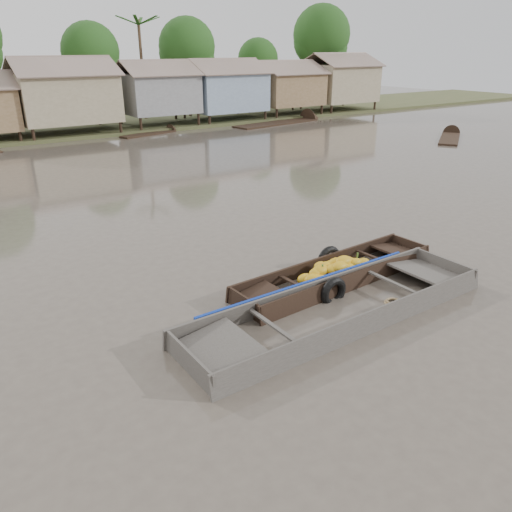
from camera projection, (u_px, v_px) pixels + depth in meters
ground at (295, 304)px, 12.33m from camera, size 120.00×120.00×0.00m
riverbank at (63, 89)px, 37.08m from camera, size 120.00×12.47×10.22m
banana_boat at (334, 274)px, 13.53m from camera, size 6.41×1.86×0.91m
viewer_boat at (338, 312)px, 11.82m from camera, size 8.13×2.24×0.65m
distant_boats at (201, 138)px, 35.55m from camera, size 37.51×16.69×0.35m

